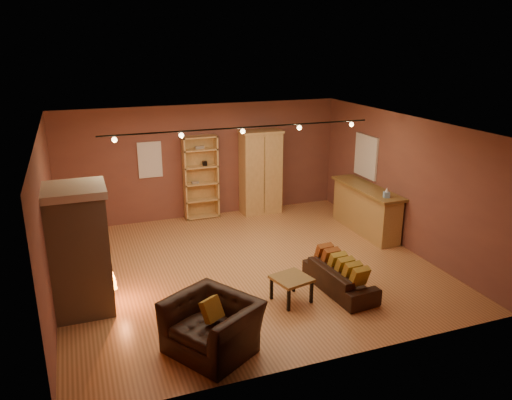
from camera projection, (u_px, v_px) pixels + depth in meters
name	position (u px, v px, depth m)	size (l,w,h in m)	color
floor	(247.00, 266.00, 9.83)	(7.00, 7.00, 0.00)	#A6683B
ceiling	(246.00, 125.00, 8.98)	(7.00, 7.00, 0.00)	brown
back_wall	(203.00, 161.00, 12.31)	(7.00, 0.02, 2.80)	brown
left_wall	(47.00, 221.00, 8.25)	(0.02, 6.50, 2.80)	brown
right_wall	(402.00, 181.00, 10.56)	(0.02, 6.50, 2.80)	brown
fireplace	(80.00, 250.00, 7.97)	(1.01, 0.98, 2.12)	tan
back_window	(150.00, 160.00, 11.81)	(0.56, 0.04, 0.86)	white
bookcase	(200.00, 176.00, 12.28)	(0.85, 0.33, 2.07)	tan
armoire	(261.00, 172.00, 12.64)	(1.05, 0.60, 2.13)	tan
bar_counter	(366.00, 209.00, 11.48)	(0.60, 2.24, 1.07)	tan
tissue_box	(387.00, 193.00, 10.55)	(0.17, 0.17, 0.23)	#83AAD1
right_window	(366.00, 156.00, 11.73)	(0.05, 0.90, 1.00)	white
loveseat	(340.00, 273.00, 8.80)	(0.59, 1.61, 0.70)	black
armchair	(212.00, 318.00, 7.03)	(1.29, 1.43, 1.05)	black
coffee_table	(292.00, 281.00, 8.43)	(0.70, 0.70, 0.44)	olive
track_rail	(243.00, 129.00, 9.19)	(5.20, 0.09, 0.13)	black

